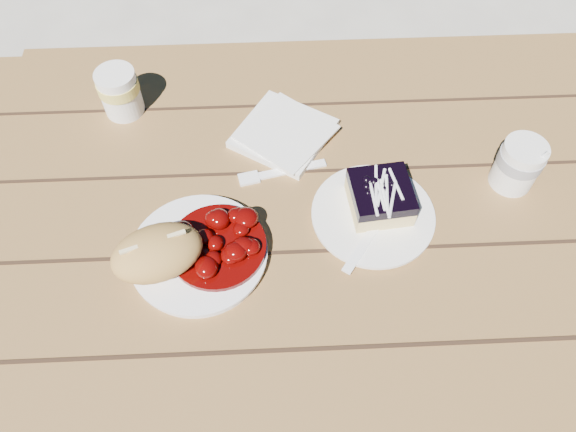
{
  "coord_description": "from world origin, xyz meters",
  "views": [
    {
      "loc": [
        -0.21,
        -0.52,
        1.52
      ],
      "look_at": [
        -0.19,
        -0.05,
        0.81
      ],
      "focal_mm": 35.0,
      "sensor_mm": 36.0,
      "label": 1
    }
  ],
  "objects_px": {
    "main_plate": "(199,254)",
    "second_cup": "(120,92)",
    "bread_roll": "(157,253)",
    "coffee_cup": "(518,165)",
    "blueberry_cake": "(380,197)",
    "picnic_table": "(387,254)",
    "dessert_plate": "(373,215)"
  },
  "relations": [
    {
      "from": "dessert_plate",
      "to": "blueberry_cake",
      "type": "distance_m",
      "value": 0.04
    },
    {
      "from": "dessert_plate",
      "to": "second_cup",
      "type": "relative_size",
      "value": 2.18
    },
    {
      "from": "main_plate",
      "to": "blueberry_cake",
      "type": "height_order",
      "value": "blueberry_cake"
    },
    {
      "from": "bread_roll",
      "to": "second_cup",
      "type": "bearing_deg",
      "value": 105.82
    },
    {
      "from": "bread_roll",
      "to": "dessert_plate",
      "type": "bearing_deg",
      "value": 13.7
    },
    {
      "from": "dessert_plate",
      "to": "blueberry_cake",
      "type": "height_order",
      "value": "blueberry_cake"
    },
    {
      "from": "dessert_plate",
      "to": "blueberry_cake",
      "type": "relative_size",
      "value": 1.88
    },
    {
      "from": "second_cup",
      "to": "dessert_plate",
      "type": "bearing_deg",
      "value": -31.05
    },
    {
      "from": "picnic_table",
      "to": "main_plate",
      "type": "xyz_separation_m",
      "value": [
        -0.33,
        -0.08,
        0.17
      ]
    },
    {
      "from": "main_plate",
      "to": "picnic_table",
      "type": "bearing_deg",
      "value": 13.78
    },
    {
      "from": "picnic_table",
      "to": "coffee_cup",
      "type": "distance_m",
      "value": 0.29
    },
    {
      "from": "main_plate",
      "to": "second_cup",
      "type": "xyz_separation_m",
      "value": [
        -0.15,
        0.32,
        0.04
      ]
    },
    {
      "from": "main_plate",
      "to": "second_cup",
      "type": "relative_size",
      "value": 2.33
    },
    {
      "from": "main_plate",
      "to": "dessert_plate",
      "type": "height_order",
      "value": "main_plate"
    },
    {
      "from": "picnic_table",
      "to": "coffee_cup",
      "type": "xyz_separation_m",
      "value": [
        0.19,
        0.04,
        0.21
      ]
    },
    {
      "from": "blueberry_cake",
      "to": "second_cup",
      "type": "xyz_separation_m",
      "value": [
        -0.44,
        0.25,
        0.01
      ]
    },
    {
      "from": "main_plate",
      "to": "bread_roll",
      "type": "height_order",
      "value": "bread_roll"
    },
    {
      "from": "picnic_table",
      "to": "blueberry_cake",
      "type": "distance_m",
      "value": 0.2
    },
    {
      "from": "bread_roll",
      "to": "blueberry_cake",
      "type": "xyz_separation_m",
      "value": [
        0.35,
        0.1,
        -0.02
      ]
    },
    {
      "from": "main_plate",
      "to": "blueberry_cake",
      "type": "distance_m",
      "value": 0.3
    },
    {
      "from": "picnic_table",
      "to": "second_cup",
      "type": "distance_m",
      "value": 0.58
    },
    {
      "from": "blueberry_cake",
      "to": "coffee_cup",
      "type": "distance_m",
      "value": 0.24
    },
    {
      "from": "second_cup",
      "to": "bread_roll",
      "type": "bearing_deg",
      "value": -74.18
    },
    {
      "from": "main_plate",
      "to": "coffee_cup",
      "type": "bearing_deg",
      "value": 13.42
    },
    {
      "from": "picnic_table",
      "to": "coffee_cup",
      "type": "height_order",
      "value": "coffee_cup"
    },
    {
      "from": "dessert_plate",
      "to": "second_cup",
      "type": "distance_m",
      "value": 0.51
    },
    {
      "from": "main_plate",
      "to": "blueberry_cake",
      "type": "xyz_separation_m",
      "value": [
        0.29,
        0.08,
        0.03
      ]
    },
    {
      "from": "blueberry_cake",
      "to": "second_cup",
      "type": "bearing_deg",
      "value": 144.89
    },
    {
      "from": "dessert_plate",
      "to": "coffee_cup",
      "type": "relative_size",
      "value": 2.18
    },
    {
      "from": "blueberry_cake",
      "to": "picnic_table",
      "type": "bearing_deg",
      "value": 0.15
    },
    {
      "from": "dessert_plate",
      "to": "coffee_cup",
      "type": "bearing_deg",
      "value": 14.56
    },
    {
      "from": "coffee_cup",
      "to": "main_plate",
      "type": "bearing_deg",
      "value": -166.58
    }
  ]
}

